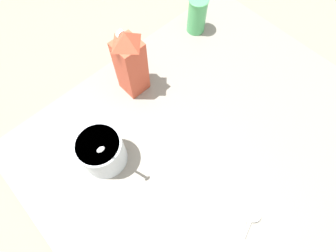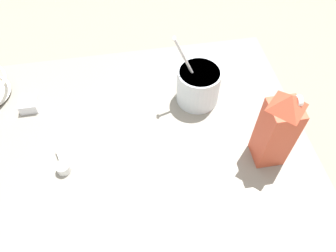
% 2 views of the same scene
% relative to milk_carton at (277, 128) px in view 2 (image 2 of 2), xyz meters
% --- Properties ---
extents(ground_plane, '(6.00, 6.00, 0.00)m').
position_rel_milk_carton_xyz_m(ground_plane, '(-0.05, 0.42, -0.17)').
color(ground_plane, gray).
extents(countertop, '(1.14, 1.14, 0.04)m').
position_rel_milk_carton_xyz_m(countertop, '(-0.05, 0.42, -0.15)').
color(countertop, gray).
rests_on(countertop, ground_plane).
extents(milk_carton, '(0.08, 0.08, 0.26)m').
position_rel_milk_carton_xyz_m(milk_carton, '(0.00, 0.00, 0.00)').
color(milk_carton, '#CC4C33').
rests_on(milk_carton, countertop).
extents(yogurt_tub, '(0.14, 0.15, 0.26)m').
position_rel_milk_carton_xyz_m(yogurt_tub, '(0.25, 0.15, -0.06)').
color(yogurt_tub, silver).
rests_on(yogurt_tub, countertop).
extents(spice_jar, '(0.05, 0.05, 0.03)m').
position_rel_milk_carton_xyz_m(spice_jar, '(0.30, 0.69, -0.12)').
color(spice_jar, silver).
rests_on(spice_jar, countertop).
extents(measuring_scoop, '(0.09, 0.04, 0.03)m').
position_rel_milk_carton_xyz_m(measuring_scoop, '(0.05, 0.58, -0.12)').
color(measuring_scoop, white).
rests_on(measuring_scoop, countertop).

